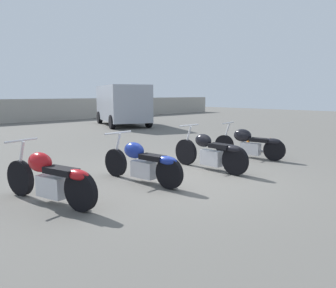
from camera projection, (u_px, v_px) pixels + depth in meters
The scene contains 8 objects.
ground_plane at pixel (180, 176), 6.90m from camera, with size 60.00×60.00×0.00m, color #5B5954.
motorcycle_slot_0 at pixel (50, 178), 5.15m from camera, with size 0.75×2.03×0.98m.
motorcycle_slot_1 at pixel (142, 162), 6.38m from camera, with size 0.71×2.04×0.95m.
motorcycle_slot_2 at pixel (211, 152), 7.43m from camera, with size 0.65×2.07×0.99m.
motorcycle_slot_3 at pixel (249, 143), 8.87m from camera, with size 0.64×2.01×0.93m.
parked_van at pixel (122, 103), 17.95m from camera, with size 3.60×5.02×2.18m.
traffic_cone_near at pixel (248, 144), 9.89m from camera, with size 0.26×0.26×0.41m.
traffic_cone_far at pixel (270, 144), 9.97m from camera, with size 0.27×0.27×0.42m.
Camera 1 is at (-4.86, -4.64, 1.72)m, focal length 35.00 mm.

